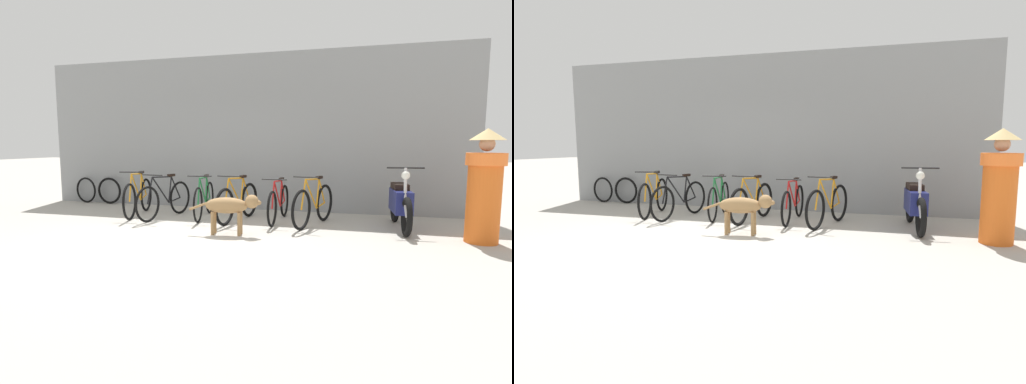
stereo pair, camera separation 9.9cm
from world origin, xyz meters
TOP-DOWN VIEW (x-y plane):
  - ground_plane at (0.00, 0.00)m, footprint 60.00×60.00m
  - shop_wall_back at (0.00, 3.04)m, footprint 9.70×0.20m
  - bicycle_0 at (-1.77, 1.59)m, footprint 0.56×1.74m
  - bicycle_1 at (-1.12, 1.50)m, footprint 0.46×1.70m
  - bicycle_2 at (-0.36, 1.71)m, footprint 0.46×1.69m
  - bicycle_3 at (0.38, 1.56)m, footprint 0.46×1.68m
  - bicycle_4 at (1.14, 1.72)m, footprint 0.46×1.71m
  - bicycle_5 at (1.82, 1.54)m, footprint 0.60×1.63m
  - motorcycle at (3.30, 1.64)m, footprint 0.58×1.86m
  - stray_dog at (0.64, 0.44)m, footprint 1.19×0.34m
  - person_in_robes at (4.39, 0.93)m, footprint 0.73×0.73m
  - spare_tire_left at (-3.99, 2.80)m, footprint 0.63×0.14m
  - spare_tire_right at (-3.32, 2.80)m, footprint 0.65×0.06m

SIDE VIEW (x-z plane):
  - ground_plane at x=0.00m, z-range 0.00..0.00m
  - spare_tire_left at x=-3.99m, z-range 0.00..0.63m
  - spare_tire_right at x=-3.32m, z-range 0.00..0.65m
  - bicycle_4 at x=1.14m, z-range -0.07..0.77m
  - bicycle_3 at x=0.38m, z-range -0.08..0.80m
  - bicycle_2 at x=-0.36m, z-range -0.07..0.80m
  - bicycle_1 at x=-1.12m, z-range -0.08..0.81m
  - bicycle_5 at x=1.82m, z-range -0.08..0.82m
  - bicycle_0 at x=-1.77m, z-range -0.08..0.84m
  - motorcycle at x=3.30m, z-range -0.10..0.99m
  - stray_dog at x=0.64m, z-range 0.14..0.79m
  - person_in_robes at x=4.39m, z-range 0.02..1.70m
  - shop_wall_back at x=0.00m, z-range 0.00..3.39m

